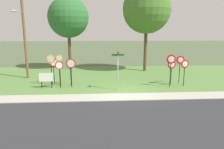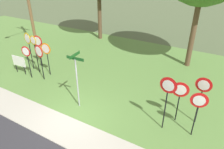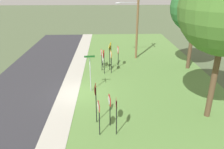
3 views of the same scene
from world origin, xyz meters
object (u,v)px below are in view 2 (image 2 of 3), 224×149
Objects in this scene: stop_sign_near_left at (35,47)px; stop_sign_center_tall at (38,44)px; stop_sign_far_left at (46,52)px; stop_sign_far_center at (40,55)px; yield_sign_far_right at (198,105)px; notice_board at (19,62)px; street_name_post at (77,76)px; yield_sign_near_right at (167,92)px; yield_sign_near_left at (202,90)px; yield_sign_far_left at (180,93)px; stop_sign_far_right at (28,43)px; stop_sign_near_right at (27,56)px.

stop_sign_near_left is 1.17× the size of stop_sign_center_tall.
stop_sign_center_tall is at bearing 147.34° from stop_sign_far_left.
yield_sign_far_right is at bearing 7.45° from stop_sign_far_center.
street_name_post is at bearing -13.31° from notice_board.
yield_sign_far_right is 1.79× the size of notice_board.
stop_sign_center_tall is (-1.57, 0.76, 0.01)m from stop_sign_far_left.
stop_sign_near_left reaches higher than stop_sign_far_left.
street_name_post is (-4.35, -0.57, -0.23)m from yield_sign_near_right.
yield_sign_far_right is at bearing -86.07° from yield_sign_near_left.
yield_sign_near_right is 1.26× the size of yield_sign_far_left.
street_name_post reaches higher than stop_sign_center_tall.
yield_sign_far_right is at bearing 5.41° from stop_sign_far_right.
stop_sign_far_left is 9.43m from yield_sign_near_left.
yield_sign_near_left is at bearing 10.78° from yield_sign_far_left.
yield_sign_far_left is (9.43, -0.20, -0.29)m from stop_sign_near_left.
yield_sign_near_left reaches higher than stop_sign_far_left.
stop_sign_near_right is at bearing -172.58° from yield_sign_near_left.
stop_sign_center_tall is at bearing 148.80° from stop_sign_far_center.
yield_sign_near_left reaches higher than stop_sign_center_tall.
stop_sign_near_left reaches higher than notice_board.
stop_sign_near_right is 1.87m from stop_sign_center_tall.
street_name_post is (-5.60, -0.79, 0.13)m from yield_sign_far_right.
stop_sign_far_right reaches higher than stop_sign_far_left.
stop_sign_near_left is 1.58m from notice_board.
yield_sign_near_left is 0.97m from yield_sign_far_right.
yield_sign_far_left is 1.08m from yield_sign_far_right.
stop_sign_near_left is at bearing 164.33° from yield_sign_far_right.
stop_sign_center_tall is at bearing 178.31° from yield_sign_near_left.
stop_sign_far_right reaches higher than stop_sign_near_right.
stop_sign_far_left is 1.01× the size of yield_sign_far_right.
yield_sign_near_right is (8.95, -0.25, 0.43)m from stop_sign_near_right.
stop_sign_near_left is 0.75m from stop_sign_far_right.
stop_sign_center_tall is at bearing 97.99° from stop_sign_far_right.
notice_board is (-5.70, 0.92, -0.95)m from street_name_post.
yield_sign_far_left is 0.96× the size of yield_sign_far_right.
stop_sign_far_left is 4.23m from street_name_post.
stop_sign_near_left is 0.98× the size of yield_sign_near_right.
stop_sign_far_right is 11.02m from yield_sign_near_left.
stop_sign_far_left is 8.29m from yield_sign_near_right.
yield_sign_near_right reaches higher than stop_sign_far_left.
stop_sign_far_left is at bearing 166.50° from yield_sign_far_left.
yield_sign_far_left is 4.93m from street_name_post.
stop_sign_far_left is at bearing 19.70° from notice_board.
street_name_post is at bearing -12.88° from stop_sign_near_left.
yield_sign_near_left reaches higher than yield_sign_far_left.
yield_sign_far_left is at bearing -12.78° from stop_sign_center_tall.
stop_sign_far_right is 5.72m from street_name_post.
notice_board is (-10.42, -0.48, -0.74)m from yield_sign_far_left.
yield_sign_near_left is at bearing 6.68° from stop_sign_near_left.
notice_board is at bearing -96.58° from stop_sign_far_right.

